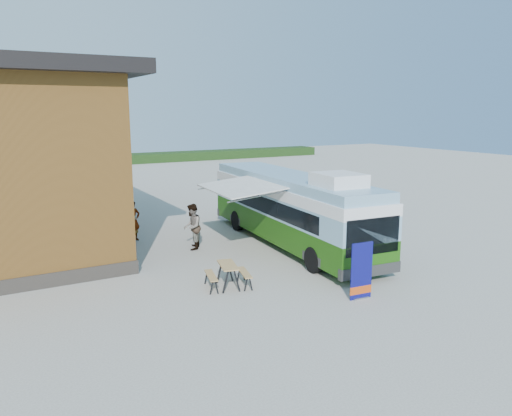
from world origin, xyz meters
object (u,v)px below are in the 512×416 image
person_a (133,221)px  slurry_tanker (73,180)px  banner (361,276)px  bus (291,206)px  person_b (192,227)px  picnic_table (228,270)px

person_a → slurry_tanker: size_ratio=0.30×
banner → slurry_tanker: size_ratio=0.30×
bus → slurry_tanker: bearing=115.3°
person_b → picnic_table: bearing=20.7°
bus → person_b: bus is taller
picnic_table → person_b: bearing=95.5°
person_a → slurry_tanker: bearing=74.4°
person_a → person_b: person_b is taller
bus → person_b: (-4.03, 1.40, -0.72)m
person_b → slurry_tanker: 15.30m
bus → person_a: (-5.80, 4.01, -0.78)m
slurry_tanker → person_b: bearing=-84.3°
person_b → slurry_tanker: slurry_tanker is taller
bus → picnic_table: (-4.79, -3.51, -1.11)m
picnic_table → slurry_tanker: slurry_tanker is taller
picnic_table → person_a: 7.60m
banner → picnic_table: size_ratio=1.10×
person_b → slurry_tanker: (-2.18, 15.14, 0.33)m
bus → slurry_tanker: bus is taller
bus → person_b: 4.33m
banner → picnic_table: 4.33m
slurry_tanker → picnic_table: bearing=-88.5°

